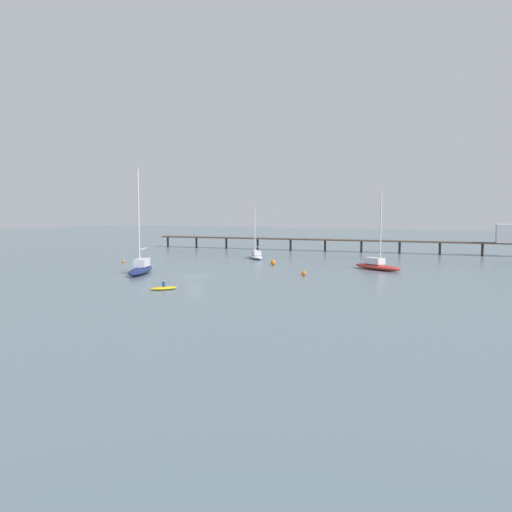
{
  "coord_description": "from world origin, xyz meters",
  "views": [
    {
      "loc": [
        41.37,
        -58.96,
        9.19
      ],
      "look_at": [
        0.0,
        17.95,
        1.5
      ],
      "focal_mm": 35.96,
      "sensor_mm": 36.0,
      "label": 1
    }
  ],
  "objects_px": {
    "dinghy_yellow": "(164,288)",
    "pier": "(413,237)",
    "sailboat_white": "(255,255)",
    "mooring_buoy_outer": "(304,273)",
    "mooring_buoy_mid": "(123,261)",
    "mooring_buoy_far": "(273,263)",
    "sailboat_red": "(377,265)",
    "sailboat_navy": "(141,267)"
  },
  "relations": [
    {
      "from": "dinghy_yellow",
      "to": "pier",
      "type": "bearing_deg",
      "value": 76.79
    },
    {
      "from": "sailboat_white",
      "to": "mooring_buoy_outer",
      "type": "height_order",
      "value": "sailboat_white"
    },
    {
      "from": "mooring_buoy_mid",
      "to": "mooring_buoy_far",
      "type": "bearing_deg",
      "value": 20.26
    },
    {
      "from": "sailboat_red",
      "to": "mooring_buoy_mid",
      "type": "bearing_deg",
      "value": -165.58
    },
    {
      "from": "sailboat_red",
      "to": "sailboat_navy",
      "type": "relative_size",
      "value": 0.81
    },
    {
      "from": "sailboat_white",
      "to": "pier",
      "type": "bearing_deg",
      "value": 46.8
    },
    {
      "from": "sailboat_navy",
      "to": "mooring_buoy_far",
      "type": "xyz_separation_m",
      "value": [
        11.75,
        20.01,
        -0.51
      ]
    },
    {
      "from": "sailboat_navy",
      "to": "dinghy_yellow",
      "type": "xyz_separation_m",
      "value": [
        12.49,
        -10.42,
        -0.75
      ]
    },
    {
      "from": "dinghy_yellow",
      "to": "mooring_buoy_outer",
      "type": "distance_m",
      "value": 21.96
    },
    {
      "from": "pier",
      "to": "sailboat_red",
      "type": "xyz_separation_m",
      "value": [
        1.25,
        -33.38,
        -2.82
      ]
    },
    {
      "from": "pier",
      "to": "sailboat_white",
      "type": "xyz_separation_m",
      "value": [
        -24.42,
        -26.0,
        -2.91
      ]
    },
    {
      "from": "pier",
      "to": "mooring_buoy_outer",
      "type": "distance_m",
      "value": 46.1
    },
    {
      "from": "pier",
      "to": "mooring_buoy_mid",
      "type": "xyz_separation_m",
      "value": [
        -41.24,
        -44.3,
        -3.35
      ]
    },
    {
      "from": "sailboat_red",
      "to": "mooring_buoy_outer",
      "type": "height_order",
      "value": "sailboat_red"
    },
    {
      "from": "sailboat_navy",
      "to": "mooring_buoy_mid",
      "type": "relative_size",
      "value": 29.76
    },
    {
      "from": "dinghy_yellow",
      "to": "mooring_buoy_far",
      "type": "bearing_deg",
      "value": 91.39
    },
    {
      "from": "mooring_buoy_mid",
      "to": "dinghy_yellow",
      "type": "bearing_deg",
      "value": -39.25
    },
    {
      "from": "pier",
      "to": "dinghy_yellow",
      "type": "distance_m",
      "value": 67.31
    },
    {
      "from": "pier",
      "to": "sailboat_white",
      "type": "bearing_deg",
      "value": -133.2
    },
    {
      "from": "mooring_buoy_outer",
      "to": "mooring_buoy_far",
      "type": "distance_m",
      "value": 14.63
    },
    {
      "from": "sailboat_navy",
      "to": "mooring_buoy_mid",
      "type": "xyz_separation_m",
      "value": [
        -13.39,
        10.73,
        -0.69
      ]
    },
    {
      "from": "sailboat_white",
      "to": "dinghy_yellow",
      "type": "relative_size",
      "value": 2.9
    },
    {
      "from": "mooring_buoy_outer",
      "to": "mooring_buoy_mid",
      "type": "bearing_deg",
      "value": 177.9
    },
    {
      "from": "sailboat_white",
      "to": "sailboat_navy",
      "type": "relative_size",
      "value": 0.66
    },
    {
      "from": "sailboat_navy",
      "to": "mooring_buoy_mid",
      "type": "bearing_deg",
      "value": 141.3
    },
    {
      "from": "dinghy_yellow",
      "to": "mooring_buoy_outer",
      "type": "bearing_deg",
      "value": 64.72
    },
    {
      "from": "sailboat_white",
      "to": "mooring_buoy_mid",
      "type": "distance_m",
      "value": 24.86
    },
    {
      "from": "dinghy_yellow",
      "to": "sailboat_navy",
      "type": "bearing_deg",
      "value": 140.17
    },
    {
      "from": "sailboat_white",
      "to": "sailboat_navy",
      "type": "bearing_deg",
      "value": -96.74
    },
    {
      "from": "mooring_buoy_outer",
      "to": "mooring_buoy_far",
      "type": "relative_size",
      "value": 0.81
    },
    {
      "from": "dinghy_yellow",
      "to": "mooring_buoy_mid",
      "type": "height_order",
      "value": "dinghy_yellow"
    },
    {
      "from": "sailboat_navy",
      "to": "mooring_buoy_far",
      "type": "distance_m",
      "value": 23.21
    },
    {
      "from": "mooring_buoy_mid",
      "to": "pier",
      "type": "bearing_deg",
      "value": 47.05
    },
    {
      "from": "dinghy_yellow",
      "to": "sailboat_red",
      "type": "bearing_deg",
      "value": 62.62
    },
    {
      "from": "pier",
      "to": "mooring_buoy_outer",
      "type": "relative_size",
      "value": 117.22
    },
    {
      "from": "mooring_buoy_far",
      "to": "mooring_buoy_outer",
      "type": "bearing_deg",
      "value": -46.25
    },
    {
      "from": "sailboat_navy",
      "to": "mooring_buoy_outer",
      "type": "relative_size",
      "value": 21.16
    },
    {
      "from": "sailboat_white",
      "to": "mooring_buoy_outer",
      "type": "relative_size",
      "value": 13.88
    },
    {
      "from": "sailboat_white",
      "to": "sailboat_red",
      "type": "xyz_separation_m",
      "value": [
        25.66,
        -7.38,
        0.1
      ]
    },
    {
      "from": "sailboat_white",
      "to": "sailboat_red",
      "type": "distance_m",
      "value": 26.7
    },
    {
      "from": "sailboat_navy",
      "to": "sailboat_red",
      "type": "bearing_deg",
      "value": 36.66
    },
    {
      "from": "sailboat_red",
      "to": "dinghy_yellow",
      "type": "distance_m",
      "value": 36.12
    }
  ]
}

